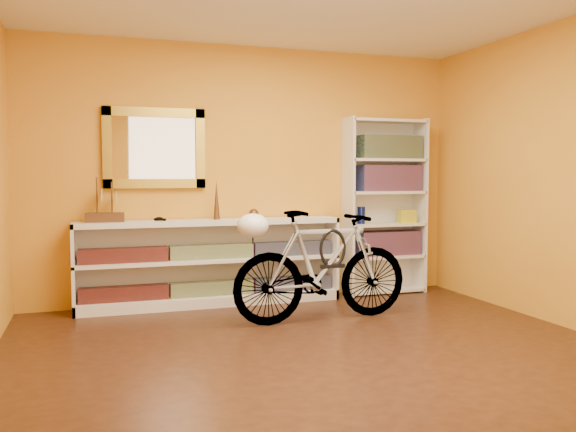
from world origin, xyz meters
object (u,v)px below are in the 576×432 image
object	(u,v)px
bookcase	(385,206)
bicycle	(322,266)
console_unit	(211,262)
helmet	(253,225)

from	to	relation	value
bookcase	bicycle	size ratio (longest dim) A/B	1.14
console_unit	bicycle	size ratio (longest dim) A/B	1.55
bookcase	helmet	bearing A→B (deg)	-150.34
bookcase	helmet	xyz separation A→B (m)	(-1.75, -1.00, -0.08)
bicycle	helmet	world-z (taller)	bicycle
console_unit	helmet	world-z (taller)	helmet
bookcase	helmet	world-z (taller)	bookcase
bicycle	helmet	distance (m)	0.74
console_unit	helmet	bearing A→B (deg)	-80.15
console_unit	helmet	size ratio (longest dim) A/B	9.64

